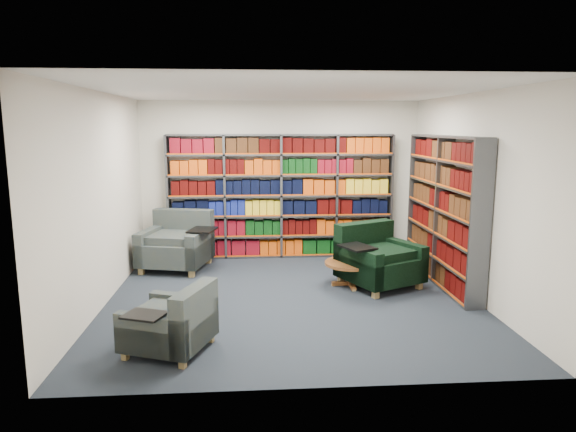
{
  "coord_description": "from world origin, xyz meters",
  "views": [
    {
      "loc": [
        -0.54,
        -6.79,
        2.35
      ],
      "look_at": [
        0.0,
        0.6,
        1.05
      ],
      "focal_mm": 32.0,
      "sensor_mm": 36.0,
      "label": 1
    }
  ],
  "objects": [
    {
      "name": "coffee_table",
      "position": [
        0.93,
        0.5,
        0.29
      ],
      "size": [
        0.77,
        0.77,
        0.54
      ],
      "color": "brown",
      "rests_on": "ground"
    },
    {
      "name": "bookshelf_right",
      "position": [
        2.34,
        0.6,
        1.1
      ],
      "size": [
        0.28,
        2.5,
        2.2
      ],
      "color": "#47494F",
      "rests_on": "ground"
    },
    {
      "name": "chair_teal_front",
      "position": [
        -1.35,
        -1.62,
        0.29
      ],
      "size": [
        1.02,
        1.05,
        0.72
      ],
      "color": "#051838",
      "rests_on": "ground"
    },
    {
      "name": "chair_green_right",
      "position": [
        1.31,
        0.54,
        0.37
      ],
      "size": [
        1.34,
        1.33,
        0.91
      ],
      "color": "black",
      "rests_on": "ground"
    },
    {
      "name": "chair_teal_left",
      "position": [
        -1.77,
        1.73,
        0.38
      ],
      "size": [
        1.34,
        1.25,
        0.94
      ],
      "color": "#051838",
      "rests_on": "ground"
    },
    {
      "name": "room_shell",
      "position": [
        0.0,
        0.0,
        1.4
      ],
      "size": [
        5.02,
        5.02,
        2.82
      ],
      "color": "black",
      "rests_on": "ground"
    },
    {
      "name": "bookshelf_back",
      "position": [
        0.0,
        2.34,
        1.1
      ],
      "size": [
        4.0,
        0.28,
        2.2
      ],
      "color": "#47494F",
      "rests_on": "ground"
    }
  ]
}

